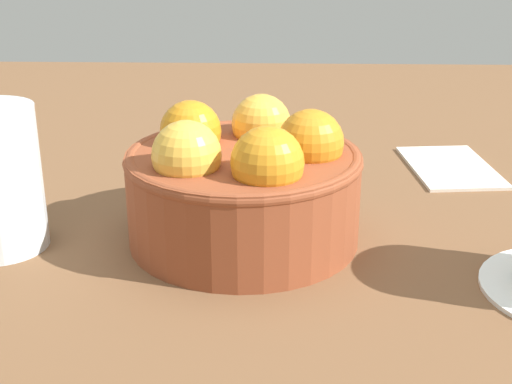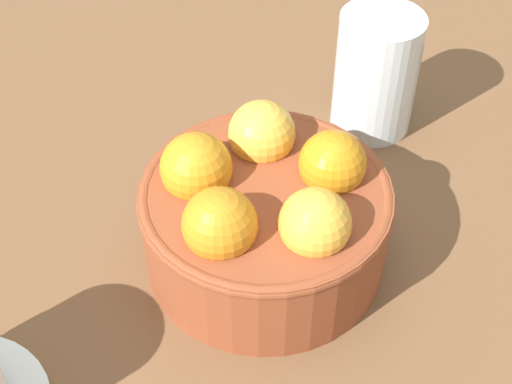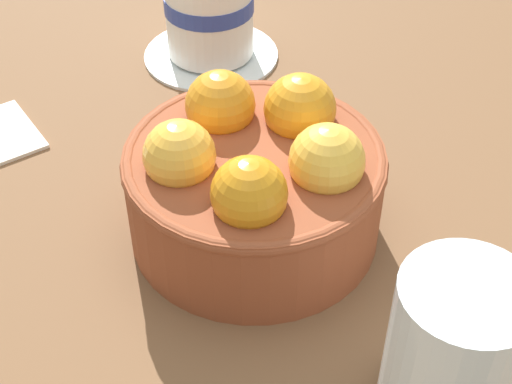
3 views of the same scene
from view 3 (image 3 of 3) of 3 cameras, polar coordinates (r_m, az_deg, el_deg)
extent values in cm
cube|color=brown|center=(53.87, -0.12, -4.03)|extent=(129.16, 109.66, 3.21)
cylinder|color=brown|center=(50.43, -0.13, -0.08)|extent=(16.90, 16.90, 6.74)
torus|color=brown|center=(48.50, -0.13, 2.54)|extent=(17.10, 17.10, 1.00)
sphere|color=gold|center=(46.59, 5.33, 2.34)|extent=(4.75, 4.75, 4.75)
sphere|color=orange|center=(50.78, 3.31, 6.22)|extent=(4.87, 4.87, 4.87)
sphere|color=orange|center=(51.04, -3.03, 6.44)|extent=(4.76, 4.76, 4.76)
sphere|color=#F4B03C|center=(47.05, -5.77, 2.75)|extent=(4.58, 4.58, 4.58)
sphere|color=orange|center=(44.09, -0.52, -0.14)|extent=(4.59, 4.59, 4.59)
cylinder|color=white|center=(70.65, -3.38, 10.34)|extent=(12.21, 12.21, 0.60)
cylinder|color=white|center=(68.51, -3.53, 13.43)|extent=(7.73, 7.73, 8.05)
cylinder|color=#2D4299|center=(68.14, -3.55, 14.02)|extent=(7.89, 7.89, 1.45)
cylinder|color=silver|center=(40.44, 14.48, -11.99)|extent=(6.81, 6.81, 10.41)
camera|label=1|loc=(0.77, 36.23, 24.27)|focal=50.36mm
camera|label=2|loc=(0.61, -40.06, 38.00)|focal=51.12mm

